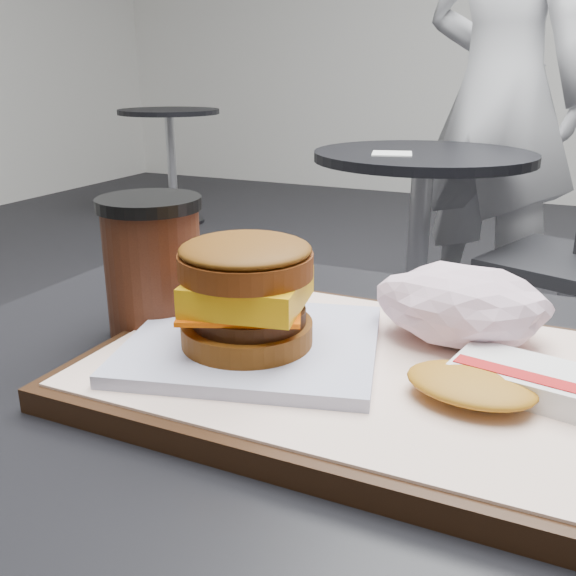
% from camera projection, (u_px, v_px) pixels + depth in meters
% --- Properties ---
extents(serving_tray, '(0.38, 0.28, 0.02)m').
position_uv_depth(serving_tray, '(345.00, 370.00, 0.49)').
color(serving_tray, black).
rests_on(serving_tray, customer_table).
extents(breakfast_sandwich, '(0.23, 0.21, 0.09)m').
position_uv_depth(breakfast_sandwich, '(249.00, 305.00, 0.48)').
color(breakfast_sandwich, silver).
rests_on(breakfast_sandwich, serving_tray).
extents(hash_brown, '(0.13, 0.10, 0.02)m').
position_uv_depth(hash_brown, '(500.00, 381.00, 0.43)').
color(hash_brown, white).
rests_on(hash_brown, serving_tray).
extents(crumpled_wrapper, '(0.13, 0.11, 0.06)m').
position_uv_depth(crumpled_wrapper, '(462.00, 304.00, 0.51)').
color(crumpled_wrapper, white).
rests_on(crumpled_wrapper, serving_tray).
extents(coffee_cup, '(0.09, 0.09, 0.13)m').
position_uv_depth(coffee_cup, '(153.00, 265.00, 0.56)').
color(coffee_cup, '#3F1C0F').
rests_on(coffee_cup, customer_table).
extents(neighbor_table, '(0.70, 0.70, 0.75)m').
position_uv_depth(neighbor_table, '(420.00, 213.00, 2.10)').
color(neighbor_table, black).
rests_on(neighbor_table, ground).
extents(napkin, '(0.15, 0.15, 0.00)m').
position_uv_depth(napkin, '(392.00, 154.00, 1.97)').
color(napkin, white).
rests_on(napkin, neighbor_table).
extents(patron, '(0.79, 0.68, 1.83)m').
position_uv_depth(patron, '(500.00, 92.00, 2.39)').
color(patron, silver).
rests_on(patron, ground).
extents(bg_table_mid, '(0.66, 0.66, 0.75)m').
position_uv_depth(bg_table_mid, '(170.00, 139.00, 4.24)').
color(bg_table_mid, black).
rests_on(bg_table_mid, ground).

